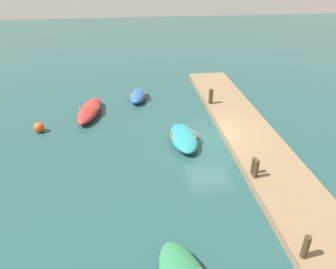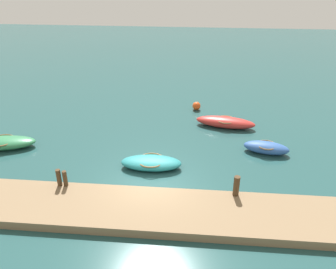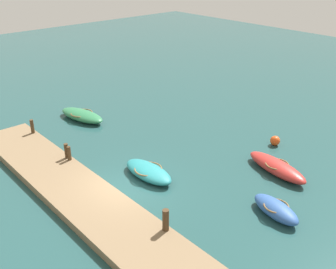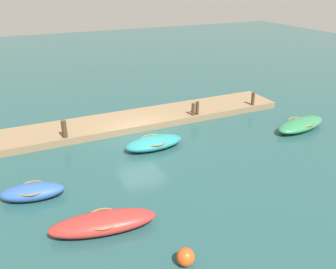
{
  "view_description": "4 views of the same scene",
  "coord_description": "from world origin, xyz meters",
  "px_view_note": "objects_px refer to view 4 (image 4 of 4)",
  "views": [
    {
      "loc": [
        -14.79,
        4.19,
        8.69
      ],
      "look_at": [
        -0.44,
        2.41,
        0.71
      ],
      "focal_mm": 34.26,
      "sensor_mm": 36.0,
      "label": 1
    },
    {
      "loc": [
        2.06,
        -13.49,
        9.87
      ],
      "look_at": [
        0.51,
        3.57,
        0.95
      ],
      "focal_mm": 36.71,
      "sensor_mm": 36.0,
      "label": 2
    },
    {
      "loc": [
        13.55,
        -9.35,
        10.75
      ],
      "look_at": [
        -1.14,
        3.74,
        1.39
      ],
      "focal_mm": 42.32,
      "sensor_mm": 36.0,
      "label": 3
    },
    {
      "loc": [
        6.01,
        16.77,
        8.31
      ],
      "look_at": [
        -0.58,
        2.46,
        1.1
      ],
      "focal_mm": 37.22,
      "sensor_mm": 36.0,
      "label": 4
    }
  ],
  "objects_px": {
    "dinghy_blue": "(33,192)",
    "mooring_post_mid_east": "(193,109)",
    "rowboat_teal": "(154,143)",
    "mooring_post_west": "(253,99)",
    "rowboat_green": "(301,124)",
    "marker_buoy": "(186,257)",
    "mooring_post_mid_west": "(197,108)",
    "mooring_post_east": "(64,129)",
    "rowboat_red": "(103,223)"
  },
  "relations": [
    {
      "from": "dinghy_blue",
      "to": "mooring_post_mid_east",
      "type": "distance_m",
      "value": 10.91
    },
    {
      "from": "dinghy_blue",
      "to": "rowboat_teal",
      "type": "bearing_deg",
      "value": -149.31
    },
    {
      "from": "mooring_post_west",
      "to": "rowboat_teal",
      "type": "bearing_deg",
      "value": 16.68
    },
    {
      "from": "rowboat_green",
      "to": "mooring_post_west",
      "type": "bearing_deg",
      "value": -91.16
    },
    {
      "from": "rowboat_teal",
      "to": "marker_buoy",
      "type": "xyz_separation_m",
      "value": [
        2.22,
        7.93,
        -0.02
      ]
    },
    {
      "from": "mooring_post_west",
      "to": "mooring_post_mid_west",
      "type": "height_order",
      "value": "mooring_post_west"
    },
    {
      "from": "mooring_post_east",
      "to": "marker_buoy",
      "type": "height_order",
      "value": "mooring_post_east"
    },
    {
      "from": "dinghy_blue",
      "to": "mooring_post_mid_west",
      "type": "bearing_deg",
      "value": -144.01
    },
    {
      "from": "rowboat_teal",
      "to": "marker_buoy",
      "type": "distance_m",
      "value": 8.23
    },
    {
      "from": "mooring_post_mid_west",
      "to": "marker_buoy",
      "type": "height_order",
      "value": "mooring_post_mid_west"
    },
    {
      "from": "dinghy_blue",
      "to": "mooring_post_west",
      "type": "relative_size",
      "value": 3.06
    },
    {
      "from": "rowboat_green",
      "to": "mooring_post_east",
      "type": "distance_m",
      "value": 13.52
    },
    {
      "from": "rowboat_red",
      "to": "rowboat_teal",
      "type": "distance_m",
      "value": 6.71
    },
    {
      "from": "mooring_post_west",
      "to": "dinghy_blue",
      "type": "bearing_deg",
      "value": 17.7
    },
    {
      "from": "rowboat_red",
      "to": "mooring_post_mid_east",
      "type": "bearing_deg",
      "value": -125.51
    },
    {
      "from": "dinghy_blue",
      "to": "rowboat_teal",
      "type": "height_order",
      "value": "dinghy_blue"
    },
    {
      "from": "mooring_post_mid_west",
      "to": "mooring_post_west",
      "type": "bearing_deg",
      "value": 180.0
    },
    {
      "from": "rowboat_green",
      "to": "marker_buoy",
      "type": "bearing_deg",
      "value": 19.83
    },
    {
      "from": "mooring_post_mid_west",
      "to": "mooring_post_mid_east",
      "type": "height_order",
      "value": "mooring_post_mid_west"
    },
    {
      "from": "dinghy_blue",
      "to": "mooring_post_mid_west",
      "type": "xyz_separation_m",
      "value": [
        -10.17,
        -4.6,
        0.49
      ]
    },
    {
      "from": "dinghy_blue",
      "to": "mooring_post_east",
      "type": "height_order",
      "value": "mooring_post_east"
    },
    {
      "from": "rowboat_green",
      "to": "dinghy_blue",
      "type": "bearing_deg",
      "value": -7.88
    },
    {
      "from": "mooring_post_mid_west",
      "to": "mooring_post_mid_east",
      "type": "relative_size",
      "value": 1.08
    },
    {
      "from": "mooring_post_east",
      "to": "marker_buoy",
      "type": "bearing_deg",
      "value": 100.43
    },
    {
      "from": "rowboat_teal",
      "to": "mooring_post_west",
      "type": "bearing_deg",
      "value": -164.55
    },
    {
      "from": "mooring_post_mid_west",
      "to": "mooring_post_east",
      "type": "bearing_deg",
      "value": 0.0
    },
    {
      "from": "mooring_post_west",
      "to": "marker_buoy",
      "type": "relative_size",
      "value": 1.48
    },
    {
      "from": "rowboat_red",
      "to": "mooring_post_west",
      "type": "bearing_deg",
      "value": -138.19
    },
    {
      "from": "rowboat_red",
      "to": "rowboat_teal",
      "type": "xyz_separation_m",
      "value": [
        -4.13,
        -5.28,
        -0.02
      ]
    },
    {
      "from": "rowboat_red",
      "to": "dinghy_blue",
      "type": "xyz_separation_m",
      "value": [
        2.09,
        -3.13,
        -0.01
      ]
    },
    {
      "from": "mooring_post_mid_west",
      "to": "mooring_post_mid_east",
      "type": "bearing_deg",
      "value": 0.0
    },
    {
      "from": "mooring_post_east",
      "to": "marker_buoy",
      "type": "distance_m",
      "value": 10.57
    },
    {
      "from": "dinghy_blue",
      "to": "rowboat_green",
      "type": "relative_size",
      "value": 0.67
    },
    {
      "from": "rowboat_red",
      "to": "rowboat_teal",
      "type": "bearing_deg",
      "value": -118.36
    },
    {
      "from": "mooring_post_mid_west",
      "to": "mooring_post_east",
      "type": "height_order",
      "value": "mooring_post_east"
    },
    {
      "from": "rowboat_teal",
      "to": "mooring_post_mid_west",
      "type": "xyz_separation_m",
      "value": [
        -3.94,
        -2.45,
        0.51
      ]
    },
    {
      "from": "rowboat_green",
      "to": "mooring_post_west",
      "type": "distance_m",
      "value": 3.88
    },
    {
      "from": "rowboat_red",
      "to": "mooring_post_mid_west",
      "type": "relative_size",
      "value": 4.68
    },
    {
      "from": "rowboat_green",
      "to": "mooring_post_mid_east",
      "type": "distance_m",
      "value": 6.44
    },
    {
      "from": "dinghy_blue",
      "to": "mooring_post_mid_west",
      "type": "distance_m",
      "value": 11.17
    },
    {
      "from": "rowboat_red",
      "to": "rowboat_green",
      "type": "height_order",
      "value": "rowboat_red"
    },
    {
      "from": "rowboat_green",
      "to": "marker_buoy",
      "type": "xyz_separation_m",
      "value": [
        11.06,
        6.59,
        -0.03
      ]
    },
    {
      "from": "rowboat_red",
      "to": "marker_buoy",
      "type": "xyz_separation_m",
      "value": [
        -1.91,
        2.65,
        -0.05
      ]
    },
    {
      "from": "rowboat_teal",
      "to": "dinghy_blue",
      "type": "bearing_deg",
      "value": 17.81
    },
    {
      "from": "rowboat_red",
      "to": "mooring_post_west",
      "type": "distance_m",
      "value": 14.55
    },
    {
      "from": "rowboat_teal",
      "to": "mooring_post_mid_west",
      "type": "bearing_deg",
      "value": -149.36
    },
    {
      "from": "dinghy_blue",
      "to": "mooring_post_mid_west",
      "type": "height_order",
      "value": "mooring_post_mid_west"
    },
    {
      "from": "rowboat_green",
      "to": "mooring_post_mid_west",
      "type": "distance_m",
      "value": 6.21
    },
    {
      "from": "mooring_post_east",
      "to": "dinghy_blue",
      "type": "bearing_deg",
      "value": 65.48
    },
    {
      "from": "dinghy_blue",
      "to": "mooring_post_mid_east",
      "type": "bearing_deg",
      "value": -143.38
    }
  ]
}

